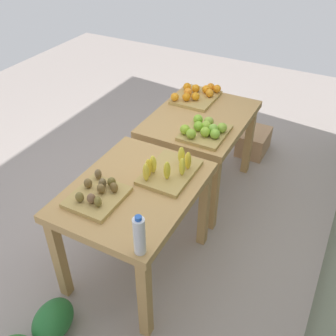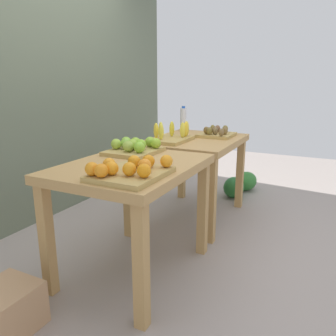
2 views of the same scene
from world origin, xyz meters
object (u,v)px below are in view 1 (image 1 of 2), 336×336
Objects in this scene: display_table_right at (135,201)px; orange_bin at (197,95)px; kiwi_bin at (98,194)px; cardboard_produce_box at (254,141)px; banana_crate at (169,170)px; water_bottle at (139,236)px; apple_bin at (205,130)px; display_table_left at (200,127)px.

orange_bin reaches higher than display_table_right.
kiwi_bin is 2.33m from cardboard_produce_box.
water_bottle is at bearing 14.75° from banana_crate.
water_bottle is (1.86, 0.50, 0.09)m from orange_bin.
display_table_right is 2.07m from cardboard_produce_box.
display_table_right is 0.29m from kiwi_bin.
water_bottle is at bearing 7.60° from apple_bin.
banana_crate is (0.89, 0.15, 0.16)m from display_table_left.
display_table_right reaches higher than cardboard_produce_box.
banana_crate is at bearing 147.29° from display_table_right.
cardboard_produce_box is (-1.75, 0.15, -0.71)m from banana_crate.
display_table_right is 2.84× the size of kiwi_bin.
cardboard_produce_box is at bearing 171.36° from display_table_right.
display_table_right is 0.86m from apple_bin.
water_bottle is at bearing 0.66° from cardboard_produce_box.
apple_bin is at bearing 169.44° from display_table_right.
kiwi_bin is at bearing -16.30° from apple_bin.
kiwi_bin reaches higher than display_table_right.
display_table_left is 3.91× the size of water_bottle.
orange_bin is 1.21× the size of kiwi_bin.
orange_bin is at bearing -179.17° from kiwi_bin.
apple_bin is 1.01× the size of cardboard_produce_box.
orange_bin is 1.10× the size of apple_bin.
cardboard_produce_box is (-1.97, 0.30, -0.55)m from display_table_right.
display_table_left is at bearing 31.13° from orange_bin.
apple_bin reaches higher than display_table_left.
cardboard_produce_box is at bearing 140.63° from orange_bin.
apple_bin is at bearing 163.70° from kiwi_bin.
kiwi_bin reaches higher than cardboard_produce_box.
display_table_right is 0.32m from banana_crate.
banana_crate is 1.20× the size of kiwi_bin.
apple_bin is at bearing 28.53° from display_table_left.
banana_crate reaches higher than display_table_left.
orange_bin is at bearing -165.02° from water_bottle.
cardboard_produce_box is (-2.43, -0.03, -0.79)m from water_bottle.
orange_bin is 1.21m from banana_crate.
apple_bin is (-0.83, 0.16, 0.16)m from display_table_right.
water_bottle reaches higher than kiwi_bin.
orange_bin is 1.02m from cardboard_produce_box.
apple_bin is 1.35m from cardboard_produce_box.
kiwi_bin is at bearing 0.83° from orange_bin.
orange_bin is at bearing -148.87° from display_table_left.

